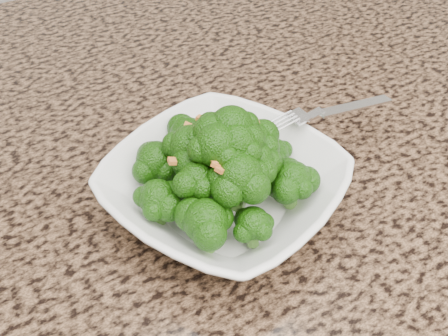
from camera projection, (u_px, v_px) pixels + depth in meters
granite_counter at (89, 279)px, 0.48m from camera, size 1.64×1.04×0.03m
bowl at (224, 189)px, 0.50m from camera, size 0.26×0.26×0.05m
broccoli_pile at (224, 139)px, 0.46m from camera, size 0.18×0.18×0.07m
garlic_topping at (224, 103)px, 0.44m from camera, size 0.11×0.11×0.01m
fork at (317, 113)px, 0.54m from camera, size 0.16×0.04×0.01m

